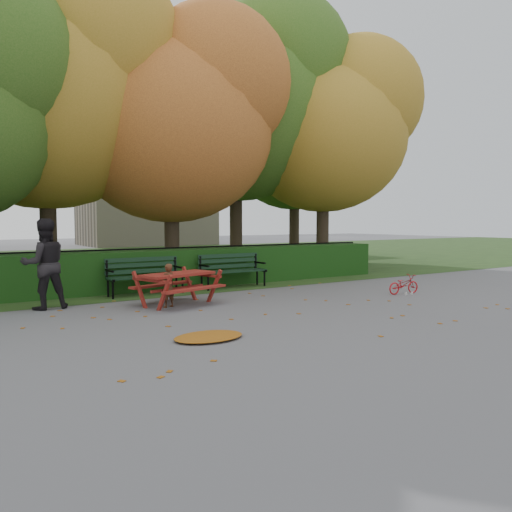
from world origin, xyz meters
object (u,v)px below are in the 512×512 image
tree_e (335,126)px  tree_g (304,138)px  tree_d (249,98)px  bench_right (232,268)px  child (168,286)px  picnic_table (178,280)px  tree_c (184,116)px  bicycle (404,284)px  tree_b (60,85)px  adult (44,264)px  bench_left (145,273)px

tree_e → tree_g: size_ratio=0.95×
tree_d → bench_right: (-2.78, -3.53, -5.46)m
bench_right → child: child is taller
tree_e → picnic_table: (-7.77, -3.85, -4.56)m
tree_c → bicycle: (3.10, -5.56, -4.59)m
tree_e → tree_g: 4.39m
tree_c → tree_d: (3.04, 1.27, 1.16)m
child → picnic_table: bearing=-168.7°
tree_b → tree_d: tree_d is taller
tree_g → child: 13.63m
tree_g → bench_right: 10.61m
adult → bicycle: 8.02m
child → bicycle: bearing=147.3°
tree_b → bench_left: (1.14, -3.04, -4.88)m
bench_left → tree_c: bearing=46.6°
tree_e → bench_right: tree_e is taller
tree_d → tree_g: (4.46, 2.53, -0.61)m
tree_c → bench_left: bearing=-133.4°
tree_b → bench_right: tree_b is taller
tree_d → bench_left: (-5.18, -3.53, -5.46)m
tree_g → bicycle: (-4.40, -9.36, -5.14)m
bench_right → child: 3.28m
tree_e → bicycle: tree_e is taller
tree_b → picnic_table: size_ratio=4.72×
tree_e → bench_right: (-5.42, -2.07, -4.56)m
bench_right → adult: 4.84m
tree_c → bicycle: bearing=-60.9°
tree_b → bicycle: (6.38, -6.35, -5.17)m
tree_b → tree_e: tree_b is taller
tree_g → bench_right: size_ratio=4.75×
tree_c → bench_left: (-2.13, -2.26, -4.30)m
tree_g → bench_right: (-7.23, -6.06, -4.85)m
tree_e → bench_left: size_ratio=4.53×
tree_d → tree_g: tree_d is taller
tree_c → bench_right: tree_c is taller
bicycle → tree_g: bearing=-18.6°
picnic_table → child: child is taller
tree_e → bench_left: (-7.82, -2.07, -4.56)m
tree_d → bench_right: size_ratio=5.32×
tree_g → picnic_table: size_ratio=4.59×
tree_c → tree_g: (7.50, 3.80, 0.55)m
tree_g → bench_right: tree_g is taller
tree_g → adult: (-12.00, -6.86, -4.47)m
tree_b → tree_d: bearing=4.4°
tree_c → bicycle: tree_c is taller
tree_g → adult: 14.53m
picnic_table → tree_c: bearing=46.0°
bench_right → bicycle: bench_right is taller
bench_left → bench_right: size_ratio=1.00×
picnic_table → tree_g: bearing=22.6°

